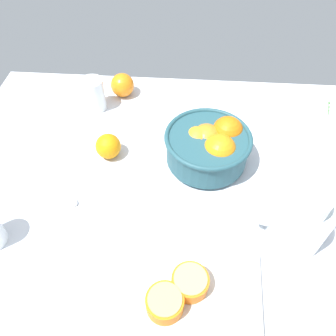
{
  "coord_description": "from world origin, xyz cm",
  "views": [
    {
      "loc": [
        3.08,
        -53.36,
        66.88
      ],
      "look_at": [
        -0.64,
        -2.77,
        7.45
      ],
      "focal_mm": 35.61,
      "sensor_mm": 36.0,
      "label": 1
    }
  ],
  "objects": [
    {
      "name": "cutting_board",
      "position": [
        4.5,
        -28.82,
        0.92
      ],
      "size": [
        30.93,
        20.07,
        1.84
      ],
      "primitive_type": "cube",
      "rotation": [
        0.0,
        0.0,
        -0.05
      ],
      "color": "beige",
      "rests_on": "ground_plane"
    },
    {
      "name": "spoon",
      "position": [
        -20.09,
        -12.16,
        0.43
      ],
      "size": [
        14.22,
        12.54,
        1.0
      ],
      "color": "silver",
      "rests_on": "ground_plane"
    },
    {
      "name": "loose_orange_0",
      "position": [
        -17.86,
        33.9,
        3.7
      ],
      "size": [
        7.39,
        7.39,
        7.39
      ],
      "primitive_type": "sphere",
      "color": "orange",
      "rests_on": "ground_plane"
    },
    {
      "name": "ground_plane",
      "position": [
        0.0,
        0.0,
        -1.5
      ],
      "size": [
        119.03,
        87.88,
        3.0
      ],
      "primitive_type": "cube",
      "color": "silver"
    },
    {
      "name": "second_glass",
      "position": [
        -25.38,
        26.76,
        4.25
      ],
      "size": [
        6.9,
        6.9,
        9.92
      ],
      "color": "white",
      "rests_on": "ground_plane"
    },
    {
      "name": "juice_pitcher",
      "position": [
        27.97,
        -14.73,
        5.63
      ],
      "size": [
        15.76,
        11.62,
        16.24
      ],
      "color": "white",
      "rests_on": "ground_plane"
    },
    {
      "name": "orange_half_1",
      "position": [
        0.96,
        -32.45,
        3.83
      ],
      "size": [
        7.2,
        7.2,
        4.03
      ],
      "color": "orange",
      "rests_on": "cutting_board"
    },
    {
      "name": "loose_orange_1",
      "position": [
        -17.3,
        7.12,
        3.38
      ],
      "size": [
        6.76,
        6.76,
        6.76
      ],
      "primitive_type": "sphere",
      "color": "orange",
      "rests_on": "ground_plane"
    },
    {
      "name": "orange_half_0",
      "position": [
        5.52,
        -28.2,
        3.72
      ],
      "size": [
        7.29,
        7.29,
        3.81
      ],
      "color": "orange",
      "rests_on": "cutting_board"
    },
    {
      "name": "herb_sprig_1",
      "position": [
        47.4,
        32.61,
        0.26
      ],
      "size": [
        2.37,
        7.8,
        0.91
      ],
      "color": "#4A7441",
      "rests_on": "ground_plane"
    },
    {
      "name": "fruit_bowl",
      "position": [
        8.99,
        6.8,
        5.5
      ],
      "size": [
        22.16,
        22.16,
        11.32
      ],
      "color": "#234C56",
      "rests_on": "ground_plane"
    }
  ]
}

